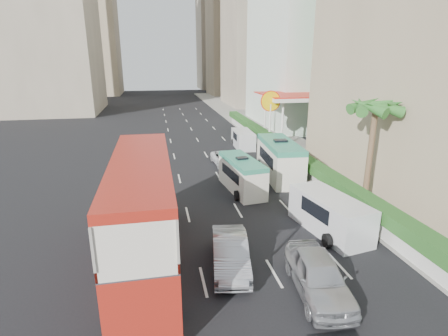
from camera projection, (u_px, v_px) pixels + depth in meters
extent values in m
plane|color=black|center=(268.00, 250.00, 17.63)|extent=(200.00, 200.00, 0.00)
cube|color=#A72115|center=(144.00, 214.00, 15.76)|extent=(2.50, 11.00, 5.06)
imported|color=#ACAFB3|center=(230.00, 267.00, 16.16)|extent=(2.21, 4.69, 1.49)
imported|color=#ACAFB3|center=(317.00, 292.00, 14.41)|extent=(2.44, 4.95, 1.62)
imported|color=silver|center=(225.00, 165.00, 31.91)|extent=(2.22, 4.32, 1.17)
cube|color=silver|center=(242.00, 175.00, 25.34)|extent=(2.45, 5.56, 2.39)
cube|color=silver|center=(279.00, 160.00, 28.09)|extent=(2.74, 6.87, 2.98)
cube|color=silver|center=(330.00, 214.00, 19.27)|extent=(2.92, 5.41, 2.05)
cube|color=silver|center=(243.00, 139.00, 38.07)|extent=(1.97, 4.59, 1.81)
cube|color=#99968C|center=(275.00, 138.00, 42.70)|extent=(6.00, 120.00, 0.18)
cube|color=silver|center=(286.00, 158.00, 31.70)|extent=(0.30, 44.00, 1.00)
cube|color=#2D6626|center=(286.00, 149.00, 31.44)|extent=(1.10, 44.00, 0.70)
cylinder|color=brown|center=(370.00, 157.00, 21.82)|extent=(0.36, 0.36, 6.40)
cube|color=silver|center=(290.00, 118.00, 40.22)|extent=(6.50, 8.00, 5.50)
cube|color=tan|center=(235.00, 9.00, 91.11)|extent=(14.00, 14.00, 44.00)
cube|color=tan|center=(220.00, 25.00, 112.32)|extent=(14.00, 14.00, 40.00)
cube|color=tan|center=(83.00, 5.00, 91.06)|extent=(16.00, 16.00, 46.00)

